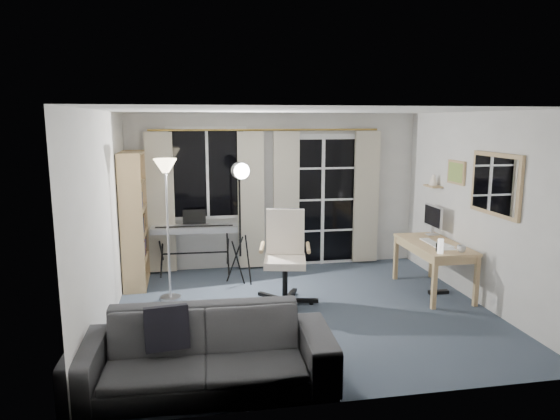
% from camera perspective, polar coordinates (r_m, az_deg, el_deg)
% --- Properties ---
extents(floor, '(4.50, 4.00, 0.02)m').
position_cam_1_polar(floor, '(6.21, 2.67, -11.55)').
color(floor, '#374351').
rests_on(floor, ground).
extents(window, '(1.20, 0.08, 1.40)m').
position_cam_1_polar(window, '(7.64, -8.31, 4.16)').
color(window, white).
rests_on(window, floor).
extents(french_door, '(1.32, 0.09, 2.11)m').
position_cam_1_polar(french_door, '(7.97, 4.83, 1.03)').
color(french_door, white).
rests_on(french_door, floor).
extents(curtains, '(3.60, 0.07, 2.13)m').
position_cam_1_polar(curtains, '(7.68, -1.39, 1.25)').
color(curtains, gold).
rests_on(curtains, floor).
extents(bookshelf, '(0.31, 0.88, 1.87)m').
position_cam_1_polar(bookshelf, '(7.21, -16.57, -1.43)').
color(bookshelf, tan).
rests_on(bookshelf, floor).
extents(torchiere_lamp, '(0.33, 0.33, 1.82)m').
position_cam_1_polar(torchiere_lamp, '(6.40, -12.89, 2.56)').
color(torchiere_lamp, '#B2B2B7').
rests_on(torchiere_lamp, floor).
extents(keyboard_piano, '(1.27, 0.64, 0.91)m').
position_cam_1_polar(keyboard_piano, '(7.49, -9.75, -2.26)').
color(keyboard_piano, black).
rests_on(keyboard_piano, floor).
extents(studio_light, '(0.36, 0.37, 1.77)m').
position_cam_1_polar(studio_light, '(6.85, -4.55, 2.86)').
color(studio_light, black).
rests_on(studio_light, floor).
extents(office_chair, '(0.81, 0.81, 1.18)m').
position_cam_1_polar(office_chair, '(6.34, 0.59, -4.38)').
color(office_chair, black).
rests_on(office_chair, floor).
extents(desk, '(0.64, 1.27, 0.68)m').
position_cam_1_polar(desk, '(7.00, 17.20, -4.28)').
color(desk, tan).
rests_on(desk, floor).
extents(monitor, '(0.16, 0.49, 0.42)m').
position_cam_1_polar(monitor, '(7.41, 17.10, -0.79)').
color(monitor, silver).
rests_on(monitor, desk).
extents(desk_clutter, '(0.40, 0.77, 0.86)m').
position_cam_1_polar(desk_clutter, '(6.81, 17.56, -5.26)').
color(desk_clutter, white).
rests_on(desk_clutter, desk).
extents(mug, '(0.11, 0.09, 0.11)m').
position_cam_1_polar(mug, '(6.59, 20.02, -4.08)').
color(mug, silver).
rests_on(mug, desk).
extents(wall_mirror, '(0.04, 0.94, 0.74)m').
position_cam_1_polar(wall_mirror, '(6.38, 23.40, 2.70)').
color(wall_mirror, tan).
rests_on(wall_mirror, floor).
extents(framed_print, '(0.03, 0.42, 0.32)m').
position_cam_1_polar(framed_print, '(7.14, 19.51, 4.07)').
color(framed_print, tan).
rests_on(framed_print, floor).
extents(wall_shelf, '(0.16, 0.30, 0.18)m').
position_cam_1_polar(wall_shelf, '(7.57, 17.11, 3.06)').
color(wall_shelf, tan).
rests_on(wall_shelf, floor).
extents(sofa, '(2.26, 0.74, 0.87)m').
position_cam_1_polar(sofa, '(4.47, -8.72, -14.39)').
color(sofa, '#323235').
rests_on(sofa, floor).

